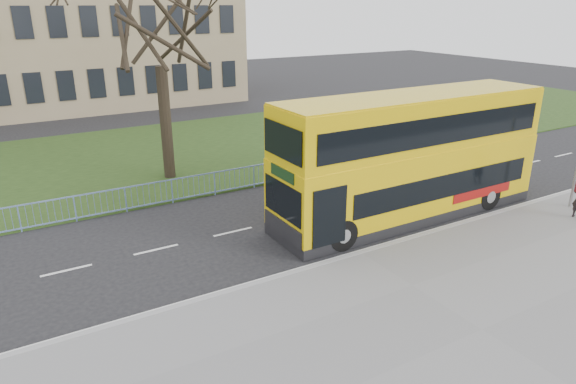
{
  "coord_description": "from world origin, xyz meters",
  "views": [
    {
      "loc": [
        -10.28,
        -14.06,
        8.26
      ],
      "look_at": [
        -1.42,
        1.0,
        1.81
      ],
      "focal_mm": 32.0,
      "sensor_mm": 36.0,
      "label": 1
    }
  ],
  "objects": [
    {
      "name": "guard_railing",
      "position": [
        0.0,
        6.6,
        0.55
      ],
      "size": [
        40.0,
        0.12,
        1.1
      ],
      "primitive_type": null,
      "color": "#7B9CDB",
      "rests_on": "ground"
    },
    {
      "name": "yellow_bus",
      "position": [
        3.91,
        0.39,
        2.65
      ],
      "size": [
        11.78,
        2.84,
        4.93
      ],
      "rotation": [
        0.0,
        0.0,
        -0.0
      ],
      "color": "#D5AE08",
      "rests_on": "ground"
    },
    {
      "name": "kerb",
      "position": [
        0.0,
        -1.55,
        0.07
      ],
      "size": [
        80.0,
        0.2,
        0.14
      ],
      "primitive_type": "cube",
      "color": "gray",
      "rests_on": "ground"
    },
    {
      "name": "grass_verge",
      "position": [
        0.0,
        14.3,
        0.04
      ],
      "size": [
        80.0,
        15.4,
        0.08
      ],
      "primitive_type": "cube",
      "color": "#1D3413",
      "rests_on": "ground"
    },
    {
      "name": "ground",
      "position": [
        0.0,
        0.0,
        0.0
      ],
      "size": [
        120.0,
        120.0,
        0.0
      ],
      "primitive_type": "plane",
      "color": "black",
      "rests_on": "ground"
    },
    {
      "name": "civic_building",
      "position": [
        -5.0,
        35.0,
        7.0
      ],
      "size": [
        30.0,
        15.0,
        14.0
      ],
      "primitive_type": "cube",
      "color": "#877456",
      "rests_on": "ground"
    },
    {
      "name": "pavement",
      "position": [
        0.0,
        -6.75,
        0.06
      ],
      "size": [
        80.0,
        10.5,
        0.12
      ],
      "primitive_type": "cube",
      "color": "slate",
      "rests_on": "ground"
    },
    {
      "name": "bare_tree",
      "position": [
        -3.0,
        10.0,
        6.54
      ],
      "size": [
        9.05,
        9.05,
        12.92
      ],
      "primitive_type": null,
      "color": "black",
      "rests_on": "grass_verge"
    }
  ]
}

